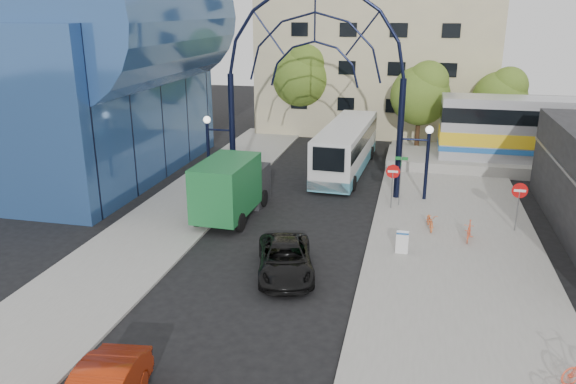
% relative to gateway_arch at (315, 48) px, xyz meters
% --- Properties ---
extents(ground, '(120.00, 120.00, 0.00)m').
position_rel_gateway_arch_xyz_m(ground, '(0.00, -14.00, -8.56)').
color(ground, black).
rests_on(ground, ground).
extents(sidewalk_east, '(8.00, 56.00, 0.12)m').
position_rel_gateway_arch_xyz_m(sidewalk_east, '(8.00, -10.00, -8.50)').
color(sidewalk_east, gray).
rests_on(sidewalk_east, ground).
extents(plaza_west, '(5.00, 50.00, 0.12)m').
position_rel_gateway_arch_xyz_m(plaza_west, '(-6.50, -8.00, -8.50)').
color(plaza_west, gray).
rests_on(plaza_west, ground).
extents(gateway_arch, '(13.64, 0.44, 12.10)m').
position_rel_gateway_arch_xyz_m(gateway_arch, '(0.00, 0.00, 0.00)').
color(gateway_arch, black).
rests_on(gateway_arch, ground).
extents(stop_sign, '(0.80, 0.07, 2.50)m').
position_rel_gateway_arch_xyz_m(stop_sign, '(4.80, -2.00, -6.56)').
color(stop_sign, slate).
rests_on(stop_sign, sidewalk_east).
extents(do_not_enter_sign, '(0.76, 0.07, 2.48)m').
position_rel_gateway_arch_xyz_m(do_not_enter_sign, '(11.00, -4.00, -6.58)').
color(do_not_enter_sign, slate).
rests_on(do_not_enter_sign, sidewalk_east).
extents(street_name_sign, '(0.70, 0.70, 2.80)m').
position_rel_gateway_arch_xyz_m(street_name_sign, '(5.20, -1.40, -6.43)').
color(street_name_sign, slate).
rests_on(street_name_sign, sidewalk_east).
extents(sandwich_board, '(0.55, 0.61, 0.99)m').
position_rel_gateway_arch_xyz_m(sandwich_board, '(5.60, -8.02, -7.81)').
color(sandwich_board, white).
rests_on(sandwich_board, sidewalk_east).
extents(transit_hall, '(16.50, 18.00, 14.50)m').
position_rel_gateway_arch_xyz_m(transit_hall, '(-15.30, 1.00, -1.86)').
color(transit_hall, '#2B4E85').
rests_on(transit_hall, ground).
extents(apartment_block, '(20.00, 12.10, 14.00)m').
position_rel_gateway_arch_xyz_m(apartment_block, '(2.00, 20.97, -1.55)').
color(apartment_block, '#CDBF8E').
rests_on(apartment_block, ground).
extents(tree_north_a, '(4.48, 4.48, 7.00)m').
position_rel_gateway_arch_xyz_m(tree_north_a, '(6.12, 11.93, -3.95)').
color(tree_north_a, '#382314').
rests_on(tree_north_a, ground).
extents(tree_north_b, '(5.12, 5.12, 8.00)m').
position_rel_gateway_arch_xyz_m(tree_north_b, '(-3.88, 15.93, -3.29)').
color(tree_north_b, '#382314').
rests_on(tree_north_b, ground).
extents(tree_north_c, '(4.16, 4.16, 6.50)m').
position_rel_gateway_arch_xyz_m(tree_north_c, '(12.12, 13.93, -4.28)').
color(tree_north_c, '#382314').
rests_on(tree_north_c, ground).
extents(city_bus, '(3.22, 11.79, 3.20)m').
position_rel_gateway_arch_xyz_m(city_bus, '(1.33, 5.26, -6.88)').
color(city_bus, silver).
rests_on(city_bus, ground).
extents(green_truck, '(2.70, 6.55, 3.27)m').
position_rel_gateway_arch_xyz_m(green_truck, '(-3.46, -4.80, -6.93)').
color(green_truck, black).
rests_on(green_truck, ground).
extents(black_suv, '(3.42, 5.26, 1.35)m').
position_rel_gateway_arch_xyz_m(black_suv, '(0.90, -11.00, -7.88)').
color(black_suv, black).
rests_on(black_suv, ground).
extents(bike_near_a, '(0.76, 1.67, 0.85)m').
position_rel_gateway_arch_xyz_m(bike_near_a, '(6.88, -4.68, -8.01)').
color(bike_near_a, orange).
rests_on(bike_near_a, sidewalk_east).
extents(bike_near_b, '(0.69, 1.61, 0.94)m').
position_rel_gateway_arch_xyz_m(bike_near_b, '(8.66, -5.77, -7.97)').
color(bike_near_b, '#EA552E').
rests_on(bike_near_b, sidewalk_east).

